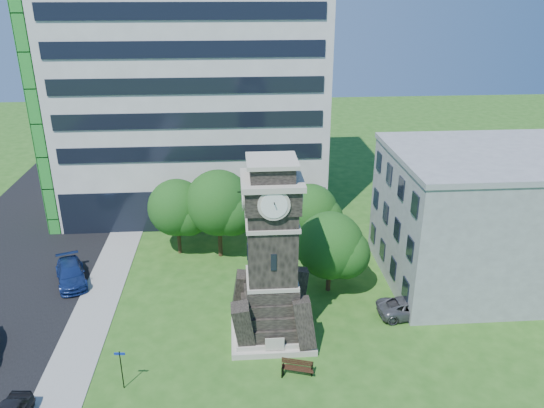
{
  "coord_description": "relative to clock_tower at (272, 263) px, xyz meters",
  "views": [
    {
      "loc": [
        0.82,
        -27.43,
        21.72
      ],
      "look_at": [
        3.36,
        6.7,
        7.39
      ],
      "focal_mm": 35.0,
      "sensor_mm": 36.0,
      "label": 1
    }
  ],
  "objects": [
    {
      "name": "car_east_lot",
      "position": [
        9.93,
        1.28,
        -4.62
      ],
      "size": [
        4.9,
        2.48,
        1.33
      ],
      "primitive_type": "imported",
      "rotation": [
        0.0,
        0.0,
        1.63
      ],
      "color": "#525257",
      "rests_on": "ground"
    },
    {
      "name": "tree_nc",
      "position": [
        -3.51,
        11.19,
        -0.55
      ],
      "size": [
        6.05,
        5.5,
        7.68
      ],
      "rotation": [
        0.0,
        0.0,
        0.35
      ],
      "color": "#332114",
      "rests_on": "ground"
    },
    {
      "name": "office_low",
      "position": [
        16.97,
        6.0,
        -0.07
      ],
      "size": [
        15.2,
        12.2,
        10.4
      ],
      "color": "#A1A4A6",
      "rests_on": "ground"
    },
    {
      "name": "tree_nw",
      "position": [
        -7.06,
        11.96,
        -1.17
      ],
      "size": [
        5.31,
        4.83,
        6.7
      ],
      "rotation": [
        0.0,
        0.0,
        0.26
      ],
      "color": "#332114",
      "rests_on": "ground"
    },
    {
      "name": "street_sign",
      "position": [
        -8.95,
        -4.63,
        -3.66
      ],
      "size": [
        0.62,
        0.06,
        2.58
      ],
      "rotation": [
        0.0,
        0.0,
        -0.08
      ],
      "color": "black",
      "rests_on": "ground"
    },
    {
      "name": "tree_ne",
      "position": [
        4.25,
        11.9,
        -1.87
      ],
      "size": [
        5.3,
        4.82,
        5.97
      ],
      "rotation": [
        0.0,
        0.0,
        0.08
      ],
      "color": "#332114",
      "rests_on": "ground"
    },
    {
      "name": "car_street_north",
      "position": [
        -15.17,
        7.65,
        -4.54
      ],
      "size": [
        3.71,
        5.49,
        1.48
      ],
      "primitive_type": "imported",
      "rotation": [
        0.0,
        0.0,
        0.36
      ],
      "color": "navy",
      "rests_on": "ground"
    },
    {
      "name": "office_tall",
      "position": [
        -6.2,
        23.84,
        8.94
      ],
      "size": [
        26.2,
        15.11,
        28.6
      ],
      "color": "silver",
      "rests_on": "ground"
    },
    {
      "name": "tree_east",
      "position": [
        4.75,
        5.0,
        -1.61
      ],
      "size": [
        5.54,
        5.04,
        6.35
      ],
      "rotation": [
        0.0,
        0.0,
        -0.26
      ],
      "color": "#332114",
      "rests_on": "ground"
    },
    {
      "name": "clock_tower",
      "position": [
        0.0,
        0.0,
        0.0
      ],
      "size": [
        5.4,
        5.4,
        12.22
      ],
      "color": "beige",
      "rests_on": "ground"
    },
    {
      "name": "sidewalk",
      "position": [
        -12.5,
        3.0,
        -5.25
      ],
      "size": [
        3.0,
        70.0,
        0.06
      ],
      "primitive_type": "cube",
      "color": "gray",
      "rests_on": "ground"
    },
    {
      "name": "park_bench",
      "position": [
        1.22,
        -4.21,
        -4.77
      ],
      "size": [
        1.88,
        0.5,
        0.97
      ],
      "rotation": [
        0.0,
        0.0,
        -0.29
      ],
      "color": "black",
      "rests_on": "ground"
    },
    {
      "name": "ground",
      "position": [
        -3.0,
        -2.0,
        -5.28
      ],
      "size": [
        160.0,
        160.0,
        0.0
      ],
      "primitive_type": "plane",
      "color": "#265719",
      "rests_on": "ground"
    }
  ]
}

